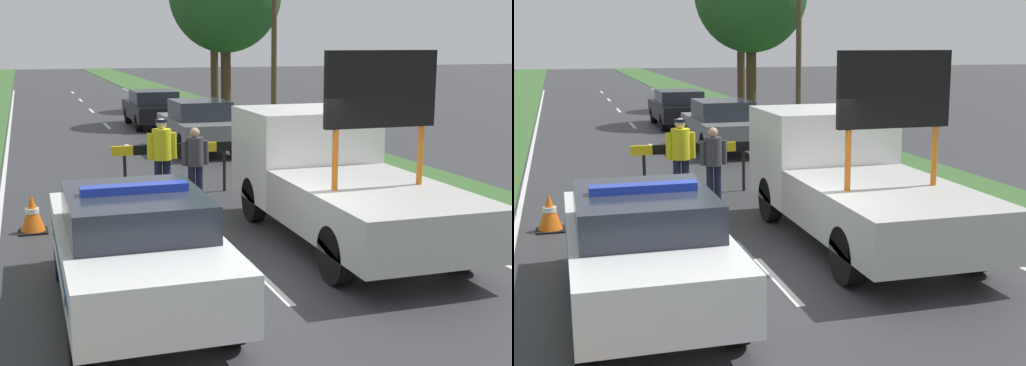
% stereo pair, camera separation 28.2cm
% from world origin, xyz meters
% --- Properties ---
extents(ground_plane, '(160.00, 160.00, 0.00)m').
position_xyz_m(ground_plane, '(0.00, 0.00, 0.00)').
color(ground_plane, '#333335').
extents(lane_markings, '(7.43, 56.39, 0.01)m').
position_xyz_m(lane_markings, '(0.00, 13.86, 0.00)').
color(lane_markings, silver).
rests_on(lane_markings, ground).
extents(grass_verge_right, '(3.32, 120.00, 0.03)m').
position_xyz_m(grass_verge_right, '(5.43, 20.00, 0.01)').
color(grass_verge_right, '#38602D').
rests_on(grass_verge_right, ground).
extents(police_car, '(1.85, 4.71, 1.61)m').
position_xyz_m(police_car, '(-1.88, -0.54, 0.81)').
color(police_car, white).
rests_on(police_car, ground).
extents(work_truck, '(2.24, 5.89, 3.18)m').
position_xyz_m(work_truck, '(1.88, 1.86, 1.04)').
color(work_truck, white).
rests_on(work_truck, ground).
extents(road_barrier, '(2.76, 0.08, 1.12)m').
position_xyz_m(road_barrier, '(-0.01, 6.00, 0.92)').
color(road_barrier, black).
rests_on(road_barrier, ground).
extents(police_officer, '(0.62, 0.40, 1.74)m').
position_xyz_m(police_officer, '(-0.40, 5.50, 1.03)').
color(police_officer, '#191E38').
rests_on(police_officer, ground).
extents(pedestrian_civilian, '(0.57, 0.36, 1.58)m').
position_xyz_m(pedestrian_civilian, '(0.20, 5.02, 0.92)').
color(pedestrian_civilian, '#191E38').
rests_on(pedestrian_civilian, ground).
extents(traffic_cone_centre_front, '(0.45, 0.45, 0.62)m').
position_xyz_m(traffic_cone_centre_front, '(-1.27, 2.64, 0.30)').
color(traffic_cone_centre_front, black).
rests_on(traffic_cone_centre_front, ground).
extents(traffic_cone_near_truck, '(0.49, 0.49, 0.68)m').
position_xyz_m(traffic_cone_near_truck, '(-3.07, 3.64, 0.34)').
color(traffic_cone_near_truck, black).
rests_on(traffic_cone_near_truck, ground).
extents(queued_car_suv_grey, '(1.79, 4.30, 1.55)m').
position_xyz_m(queued_car_suv_grey, '(1.94, 11.91, 0.81)').
color(queued_car_suv_grey, slate).
rests_on(queued_car_suv_grey, ground).
extents(queued_car_sedan_black, '(1.85, 4.53, 1.42)m').
position_xyz_m(queued_car_sedan_black, '(1.75, 18.74, 0.73)').
color(queued_car_sedan_black, black).
rests_on(queued_car_sedan_black, ground).
extents(roadside_tree_mid_left, '(3.46, 3.46, 7.11)m').
position_xyz_m(roadside_tree_mid_left, '(5.89, 25.02, 5.25)').
color(roadside_tree_mid_left, '#42301E').
rests_on(roadside_tree_mid_left, ground).
extents(utility_pole, '(1.20, 0.20, 6.61)m').
position_xyz_m(utility_pole, '(5.66, 15.63, 3.42)').
color(utility_pole, '#473828').
rests_on(utility_pole, ground).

